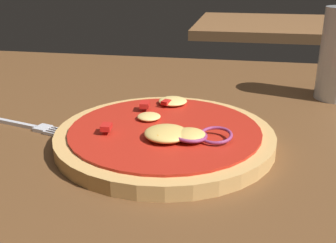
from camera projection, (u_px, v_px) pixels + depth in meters
name	position (u px, v px, depth m)	size (l,w,h in m)	color
dining_table	(198.00, 155.00, 0.48)	(1.48, 0.92, 0.03)	brown
pizza	(165.00, 135.00, 0.47)	(0.26, 0.26, 0.03)	tan
fork	(17.00, 124.00, 0.52)	(0.19, 0.06, 0.01)	silver
background_table	(288.00, 27.00, 1.52)	(0.69, 0.58, 0.03)	brown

